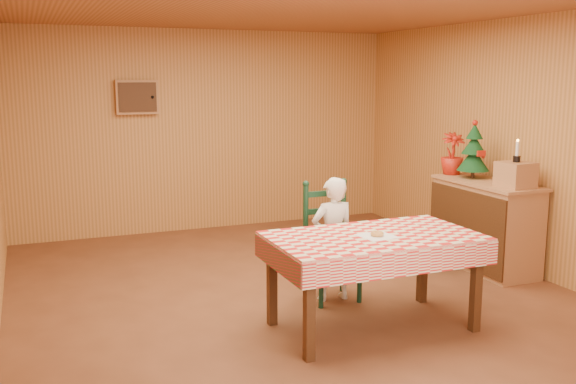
# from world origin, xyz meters

# --- Properties ---
(ground) EXTENTS (6.00, 6.00, 0.00)m
(ground) POSITION_xyz_m (0.00, 0.00, 0.00)
(ground) COLOR brown
(ground) RESTS_ON ground
(cabin_walls) EXTENTS (5.10, 6.05, 2.65)m
(cabin_walls) POSITION_xyz_m (-0.00, 0.53, 1.83)
(cabin_walls) COLOR #C58747
(cabin_walls) RESTS_ON ground
(dining_table) EXTENTS (1.66, 0.96, 0.77)m
(dining_table) POSITION_xyz_m (0.28, -0.90, 0.69)
(dining_table) COLOR #462712
(dining_table) RESTS_ON ground
(ladder_chair) EXTENTS (0.44, 0.40, 1.08)m
(ladder_chair) POSITION_xyz_m (0.28, -0.11, 0.50)
(ladder_chair) COLOR #10301C
(ladder_chair) RESTS_ON ground
(seated_child) EXTENTS (0.41, 0.27, 1.12)m
(seated_child) POSITION_xyz_m (0.28, -0.17, 0.56)
(seated_child) COLOR white
(seated_child) RESTS_ON ground
(napkin) EXTENTS (0.29, 0.29, 0.00)m
(napkin) POSITION_xyz_m (0.28, -0.95, 0.77)
(napkin) COLOR white
(napkin) RESTS_ON dining_table
(donut) EXTENTS (0.13, 0.13, 0.04)m
(donut) POSITION_xyz_m (0.28, -0.95, 0.79)
(donut) COLOR #D2954B
(donut) RESTS_ON napkin
(shelf_unit) EXTENTS (0.54, 1.24, 0.93)m
(shelf_unit) POSITION_xyz_m (2.19, 0.10, 0.47)
(shelf_unit) COLOR tan
(shelf_unit) RESTS_ON ground
(crate) EXTENTS (0.32, 0.32, 0.25)m
(crate) POSITION_xyz_m (2.20, -0.30, 1.06)
(crate) COLOR tan
(crate) RESTS_ON shelf_unit
(christmas_tree) EXTENTS (0.34, 0.34, 0.62)m
(christmas_tree) POSITION_xyz_m (2.20, 0.35, 1.21)
(christmas_tree) COLOR #462712
(christmas_tree) RESTS_ON shelf_unit
(flower_arrangement) EXTENTS (0.31, 0.31, 0.46)m
(flower_arrangement) POSITION_xyz_m (2.15, 0.65, 1.16)
(flower_arrangement) COLOR #B31E10
(flower_arrangement) RESTS_ON shelf_unit
(candle_set) EXTENTS (0.07, 0.07, 0.22)m
(candle_set) POSITION_xyz_m (2.20, -0.30, 1.24)
(candle_set) COLOR black
(candle_set) RESTS_ON crate
(storage_bin) EXTENTS (0.42, 0.42, 0.41)m
(storage_bin) POSITION_xyz_m (1.73, 0.38, 0.20)
(storage_bin) COLOR black
(storage_bin) RESTS_ON ground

